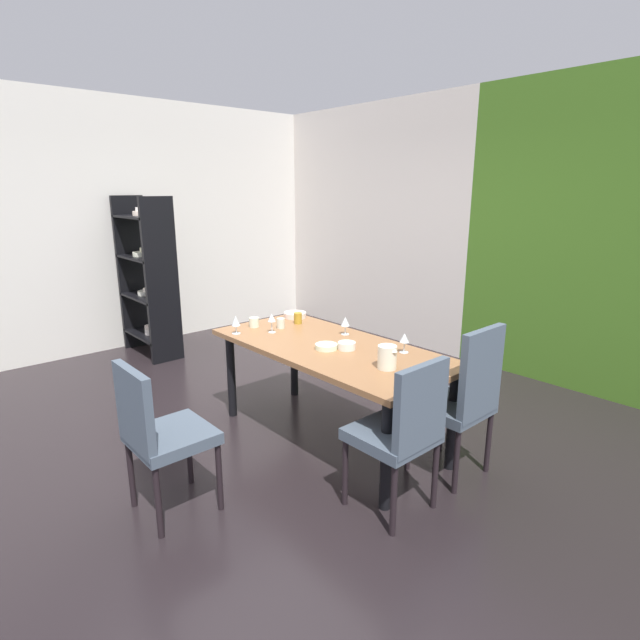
{
  "coord_description": "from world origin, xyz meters",
  "views": [
    {
      "loc": [
        3.12,
        -2.2,
        1.88
      ],
      "look_at": [
        0.22,
        0.37,
        0.85
      ],
      "focal_mm": 28.0,
      "sensor_mm": 36.0,
      "label": 1
    }
  ],
  "objects_px": {
    "display_shelf": "(147,277)",
    "wine_glass_center": "(345,322)",
    "wine_glass_near_window": "(404,339)",
    "cup_left": "(281,323)",
    "dining_table": "(330,356)",
    "serving_bowl_corner": "(326,347)",
    "chair_right_near": "(402,428)",
    "serving_bowl_north": "(295,315)",
    "chair_right_far": "(463,396)",
    "pitcher_near_shelf": "(387,357)",
    "cup_south": "(254,322)",
    "wine_glass_west": "(236,321)",
    "serving_bowl_rear": "(347,346)",
    "wine_glass_east": "(272,319)",
    "cup_right": "(298,318)",
    "chair_head_near": "(158,430)"
  },
  "relations": [
    {
      "from": "chair_right_far",
      "to": "wine_glass_near_window",
      "type": "distance_m",
      "value": 0.56
    },
    {
      "from": "wine_glass_center",
      "to": "wine_glass_west",
      "type": "relative_size",
      "value": 0.96
    },
    {
      "from": "serving_bowl_corner",
      "to": "dining_table",
      "type": "bearing_deg",
      "value": 119.19
    },
    {
      "from": "chair_right_near",
      "to": "serving_bowl_north",
      "type": "xyz_separation_m",
      "value": [
        -1.75,
        0.62,
        0.23
      ]
    },
    {
      "from": "pitcher_near_shelf",
      "to": "chair_right_near",
      "type": "bearing_deg",
      "value": -35.62
    },
    {
      "from": "wine_glass_center",
      "to": "serving_bowl_north",
      "type": "bearing_deg",
      "value": 176.56
    },
    {
      "from": "serving_bowl_rear",
      "to": "serving_bowl_north",
      "type": "relative_size",
      "value": 0.64
    },
    {
      "from": "wine_glass_west",
      "to": "cup_left",
      "type": "xyz_separation_m",
      "value": [
        0.11,
        0.36,
        -0.06
      ]
    },
    {
      "from": "chair_right_near",
      "to": "cup_south",
      "type": "distance_m",
      "value": 1.75
    },
    {
      "from": "cup_south",
      "to": "cup_left",
      "type": "relative_size",
      "value": 0.99
    },
    {
      "from": "display_shelf",
      "to": "dining_table",
      "type": "bearing_deg",
      "value": 2.75
    },
    {
      "from": "dining_table",
      "to": "wine_glass_west",
      "type": "height_order",
      "value": "wine_glass_west"
    },
    {
      "from": "wine_glass_center",
      "to": "serving_bowl_corner",
      "type": "height_order",
      "value": "wine_glass_center"
    },
    {
      "from": "wine_glass_east",
      "to": "cup_right",
      "type": "bearing_deg",
      "value": 103.08
    },
    {
      "from": "chair_right_near",
      "to": "cup_left",
      "type": "bearing_deg",
      "value": 78.67
    },
    {
      "from": "chair_right_near",
      "to": "serving_bowl_north",
      "type": "height_order",
      "value": "chair_right_near"
    },
    {
      "from": "wine_glass_west",
      "to": "chair_right_near",
      "type": "bearing_deg",
      "value": 1.84
    },
    {
      "from": "wine_glass_center",
      "to": "serving_bowl_corner",
      "type": "xyz_separation_m",
      "value": [
        0.17,
        -0.36,
        -0.08
      ]
    },
    {
      "from": "display_shelf",
      "to": "wine_glass_center",
      "type": "distance_m",
      "value": 2.82
    },
    {
      "from": "serving_bowl_north",
      "to": "cup_south",
      "type": "distance_m",
      "value": 0.45
    },
    {
      "from": "chair_head_near",
      "to": "chair_right_far",
      "type": "xyz_separation_m",
      "value": [
        0.93,
        1.65,
        0.04
      ]
    },
    {
      "from": "cup_south",
      "to": "serving_bowl_north",
      "type": "bearing_deg",
      "value": 92.71
    },
    {
      "from": "wine_glass_east",
      "to": "serving_bowl_corner",
      "type": "relative_size",
      "value": 0.97
    },
    {
      "from": "wine_glass_west",
      "to": "pitcher_near_shelf",
      "type": "height_order",
      "value": "pitcher_near_shelf"
    },
    {
      "from": "chair_right_far",
      "to": "wine_glass_near_window",
      "type": "xyz_separation_m",
      "value": [
        -0.48,
        -0.03,
        0.28
      ]
    },
    {
      "from": "serving_bowl_north",
      "to": "cup_left",
      "type": "bearing_deg",
      "value": -57.46
    },
    {
      "from": "chair_right_far",
      "to": "pitcher_near_shelf",
      "type": "xyz_separation_m",
      "value": [
        -0.34,
        -0.36,
        0.26
      ]
    },
    {
      "from": "chair_head_near",
      "to": "cup_south",
      "type": "relative_size",
      "value": 11.42
    },
    {
      "from": "chair_head_near",
      "to": "wine_glass_center",
      "type": "height_order",
      "value": "chair_head_near"
    },
    {
      "from": "chair_right_far",
      "to": "display_shelf",
      "type": "xyz_separation_m",
      "value": [
        -3.86,
        -0.44,
        0.32
      ]
    },
    {
      "from": "wine_glass_near_window",
      "to": "cup_left",
      "type": "xyz_separation_m",
      "value": [
        -1.08,
        -0.26,
        -0.06
      ]
    },
    {
      "from": "serving_bowl_rear",
      "to": "cup_south",
      "type": "xyz_separation_m",
      "value": [
        -0.94,
        -0.16,
        0.01
      ]
    },
    {
      "from": "serving_bowl_corner",
      "to": "cup_left",
      "type": "relative_size",
      "value": 1.92
    },
    {
      "from": "dining_table",
      "to": "chair_right_near",
      "type": "xyz_separation_m",
      "value": [
        0.94,
        -0.3,
        -0.12
      ]
    },
    {
      "from": "serving_bowl_corner",
      "to": "wine_glass_center",
      "type": "bearing_deg",
      "value": 115.86
    },
    {
      "from": "cup_south",
      "to": "pitcher_near_shelf",
      "type": "relative_size",
      "value": 0.54
    },
    {
      "from": "serving_bowl_rear",
      "to": "serving_bowl_corner",
      "type": "distance_m",
      "value": 0.15
    },
    {
      "from": "dining_table",
      "to": "serving_bowl_corner",
      "type": "distance_m",
      "value": 0.14
    },
    {
      "from": "serving_bowl_north",
      "to": "serving_bowl_corner",
      "type": "bearing_deg",
      "value": -25.09
    },
    {
      "from": "chair_head_near",
      "to": "pitcher_near_shelf",
      "type": "xyz_separation_m",
      "value": [
        0.58,
        1.29,
        0.3
      ]
    },
    {
      "from": "wine_glass_center",
      "to": "cup_south",
      "type": "distance_m",
      "value": 0.78
    },
    {
      "from": "cup_left",
      "to": "serving_bowl_north",
      "type": "bearing_deg",
      "value": 122.54
    },
    {
      "from": "chair_head_near",
      "to": "display_shelf",
      "type": "distance_m",
      "value": 3.19
    },
    {
      "from": "chair_head_near",
      "to": "serving_bowl_north",
      "type": "distance_m",
      "value": 1.88
    },
    {
      "from": "cup_left",
      "to": "wine_glass_near_window",
      "type": "bearing_deg",
      "value": 13.74
    },
    {
      "from": "dining_table",
      "to": "serving_bowl_rear",
      "type": "relative_size",
      "value": 14.97
    },
    {
      "from": "chair_head_near",
      "to": "cup_right",
      "type": "bearing_deg",
      "value": 112.57
    },
    {
      "from": "wine_glass_west",
      "to": "cup_south",
      "type": "distance_m",
      "value": 0.24
    },
    {
      "from": "display_shelf",
      "to": "wine_glass_west",
      "type": "height_order",
      "value": "display_shelf"
    },
    {
      "from": "wine_glass_east",
      "to": "display_shelf",
      "type": "bearing_deg",
      "value": -179.53
    }
  ]
}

